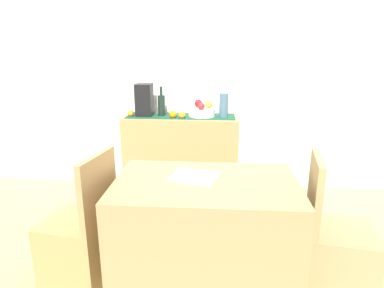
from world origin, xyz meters
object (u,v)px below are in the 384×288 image
sideboard_console (181,155)px  wine_bottle (161,105)px  coffee_maker (144,100)px  chair_by_corner (336,255)px  dining_table (205,236)px  ceramic_vase (224,105)px  open_book (194,177)px  fruit_bowl (202,112)px  chair_near_window (81,245)px

sideboard_console → wine_bottle: (-0.20, 0.00, 0.53)m
coffee_maker → chair_by_corner: (1.50, -1.47, -0.73)m
sideboard_console → dining_table: 1.51m
sideboard_console → ceramic_vase: ceramic_vase is taller
ceramic_vase → open_book: (-0.20, -1.42, -0.20)m
wine_bottle → ceramic_vase: wine_bottle is taller
ceramic_vase → dining_table: bearing=-94.9°
fruit_bowl → open_book: size_ratio=0.96×
ceramic_vase → dining_table: 1.59m
fruit_bowl → chair_near_window: bearing=-116.2°
fruit_bowl → wine_bottle: size_ratio=0.89×
wine_bottle → dining_table: (0.50, -1.47, -0.58)m
wine_bottle → chair_near_window: 1.66m
ceramic_vase → chair_near_window: (-0.95, -1.48, -0.69)m
ceramic_vase → open_book: bearing=-98.1°
coffee_maker → open_book: size_ratio=1.17×
sideboard_console → dining_table: (0.31, -1.47, -0.05)m
coffee_maker → dining_table: (0.68, -1.47, -0.63)m
ceramic_vase → chair_by_corner: ceramic_vase is taller
open_book → chair_near_window: (-0.75, -0.05, -0.48)m
coffee_maker → open_book: (0.60, -1.42, -0.25)m
dining_table → chair_by_corner: 0.83m
sideboard_console → chair_near_window: (-0.51, -1.48, -0.15)m
chair_near_window → chair_by_corner: bearing=0.2°
fruit_bowl → chair_by_corner: (0.91, -1.47, -0.61)m
sideboard_console → chair_near_window: bearing=-109.2°
fruit_bowl → coffee_maker: bearing=180.0°
wine_bottle → chair_by_corner: size_ratio=0.33×
dining_table → sideboard_console: bearing=101.7°
sideboard_console → fruit_bowl: 0.51m
coffee_maker → ceramic_vase: 0.81m
dining_table → fruit_bowl: bearing=93.6°
fruit_bowl → open_book: (0.02, -1.42, -0.13)m
sideboard_console → chair_by_corner: size_ratio=1.30×
sideboard_console → coffee_maker: 0.69m
ceramic_vase → open_book: size_ratio=0.85×
coffee_maker → chair_near_window: size_ratio=0.36×
dining_table → open_book: size_ratio=3.97×
wine_bottle → chair_near_window: (-0.32, -1.48, -0.68)m
coffee_maker → ceramic_vase: bearing=0.0°
fruit_bowl → ceramic_vase: 0.23m
ceramic_vase → wine_bottle: bearing=180.0°
chair_near_window → dining_table: bearing=0.2°
fruit_bowl → wine_bottle: 0.42m
wine_bottle → chair_by_corner: bearing=-48.0°
sideboard_console → wine_bottle: size_ratio=3.87×
fruit_bowl → chair_by_corner: size_ratio=0.30×
ceramic_vase → open_book: 1.45m
fruit_bowl → chair_by_corner: fruit_bowl is taller
ceramic_vase → chair_by_corner: 1.77m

